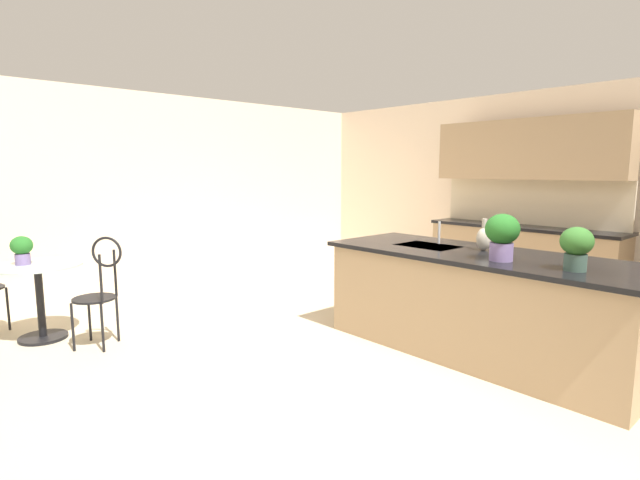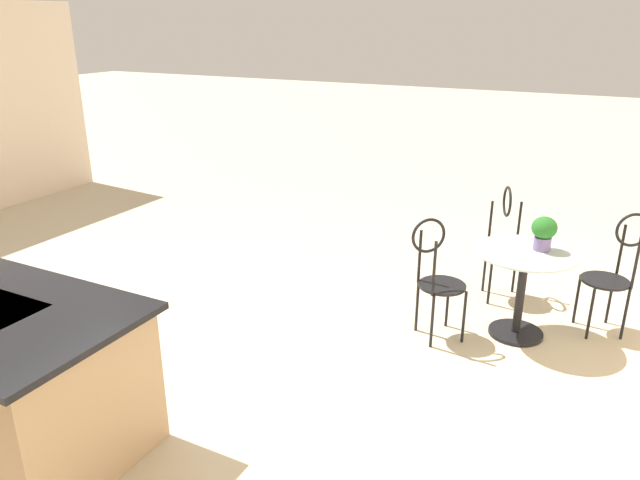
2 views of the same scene
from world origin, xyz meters
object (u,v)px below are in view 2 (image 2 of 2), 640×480
at_px(chair_by_island, 437,273).
at_px(potted_plant_on_table, 544,231).
at_px(chair_near_window, 615,268).
at_px(chair_toward_desk, 505,239).
at_px(bistro_table, 522,285).

height_order(chair_by_island, potted_plant_on_table, chair_by_island).
bearing_deg(chair_near_window, chair_by_island, 31.48).
xyz_separation_m(chair_by_island, chair_toward_desk, (-0.33, -1.06, 0.00)).
relative_size(chair_by_island, potted_plant_on_table, 3.78).
height_order(chair_near_window, chair_toward_desk, same).
bearing_deg(chair_near_window, potted_plant_on_table, 29.31).
distance_m(bistro_table, chair_toward_desk, 0.76).
height_order(chair_toward_desk, potted_plant_on_table, chair_toward_desk).
distance_m(chair_near_window, chair_by_island, 1.47).
bearing_deg(chair_by_island, chair_toward_desk, -107.07).
bearing_deg(potted_plant_on_table, bistro_table, 43.18).
relative_size(chair_toward_desk, potted_plant_on_table, 3.78).
relative_size(bistro_table, chair_toward_desk, 0.77).
xyz_separation_m(chair_near_window, potted_plant_on_table, (0.54, 0.31, 0.33)).
height_order(bistro_table, potted_plant_on_table, potted_plant_on_table).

